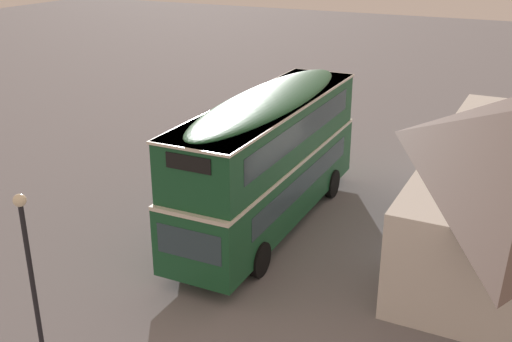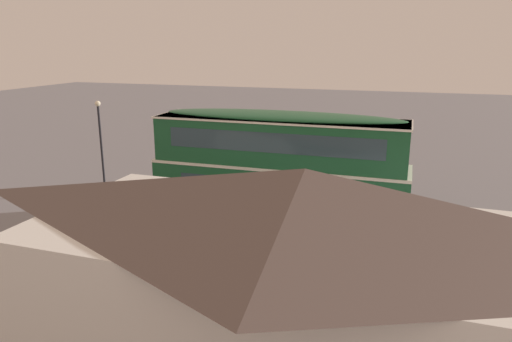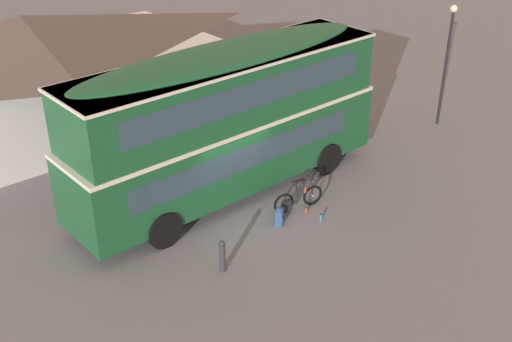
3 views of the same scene
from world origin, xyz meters
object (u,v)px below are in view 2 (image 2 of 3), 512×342
object	(u,v)px
backpack_on_ground	(295,198)
water_bottle_blue_sports	(277,195)
double_decker_bus	(279,162)
kerb_bollard	(353,195)
street_lamp	(101,137)
touring_bicycle	(274,196)
water_bottle_red_squeeze	(274,199)

from	to	relation	value
backpack_on_ground	water_bottle_blue_sports	world-z (taller)	backpack_on_ground
double_decker_bus	kerb_bollard	world-z (taller)	double_decker_bus
water_bottle_blue_sports	street_lamp	world-z (taller)	street_lamp
touring_bicycle	backpack_on_ground	world-z (taller)	touring_bicycle
touring_bicycle	water_bottle_blue_sports	distance (m)	0.99
double_decker_bus	backpack_on_ground	size ratio (longest dim) A/B	18.76
street_lamp	water_bottle_red_squeeze	bearing A→B (deg)	-170.86
double_decker_bus	touring_bicycle	world-z (taller)	double_decker_bus
water_bottle_blue_sports	water_bottle_red_squeeze	size ratio (longest dim) A/B	1.16
touring_bicycle	backpack_on_ground	bearing A→B (deg)	-164.46
double_decker_bus	water_bottle_red_squeeze	xyz separation A→B (m)	(0.93, -2.60, -2.54)
water_bottle_red_squeeze	street_lamp	xyz separation A→B (m)	(8.76, 1.41, 2.82)
touring_bicycle	street_lamp	bearing A→B (deg)	6.72
backpack_on_ground	water_bottle_blue_sports	bearing A→B (deg)	-32.36
double_decker_bus	backpack_on_ground	world-z (taller)	double_decker_bus
water_bottle_blue_sports	kerb_bollard	distance (m)	3.76
touring_bicycle	street_lamp	distance (m)	9.24
touring_bicycle	street_lamp	world-z (taller)	street_lamp
street_lamp	kerb_bollard	distance (m)	12.86
double_decker_bus	backpack_on_ground	bearing A→B (deg)	-92.50
water_bottle_red_squeeze	double_decker_bus	bearing A→B (deg)	109.71
touring_bicycle	backpack_on_ground	xyz separation A→B (m)	(-0.98, -0.27, -0.08)
water_bottle_red_squeeze	street_lamp	distance (m)	9.31
touring_bicycle	backpack_on_ground	distance (m)	1.02
double_decker_bus	backpack_on_ground	xyz separation A→B (m)	(-0.11, -2.50, -2.35)
backpack_on_ground	water_bottle_blue_sports	xyz separation A→B (m)	(1.07, -0.68, -0.17)
street_lamp	water_bottle_blue_sports	bearing A→B (deg)	-167.14
kerb_bollard	water_bottle_blue_sports	bearing A→B (deg)	0.07
touring_bicycle	water_bottle_blue_sports	size ratio (longest dim) A/B	6.64
kerb_bollard	water_bottle_red_squeeze	bearing A→B (deg)	8.99
touring_bicycle	water_bottle_blue_sports	bearing A→B (deg)	-84.37
backpack_on_ground	kerb_bollard	xyz separation A→B (m)	(-2.67, -0.68, 0.20)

